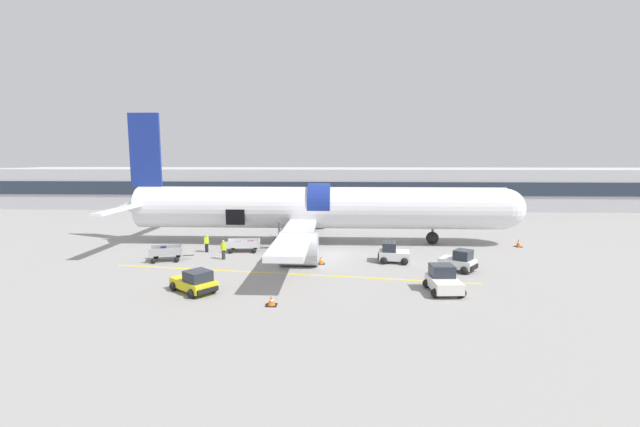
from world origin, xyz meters
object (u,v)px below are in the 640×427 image
at_px(baggage_tug_lead, 393,254).
at_px(airplane, 314,209).
at_px(baggage_cart_loading, 244,246).
at_px(ground_crew_loader_b, 223,249).
at_px(baggage_cart_queued, 167,254).
at_px(baggage_tug_rear, 443,281).
at_px(ground_crew_loader_a, 282,244).
at_px(ground_crew_driver, 206,243).
at_px(baggage_tug_mid, 195,282).
at_px(baggage_tug_spare, 459,262).

bearing_deg(baggage_tug_lead, airplane, 132.89).
xyz_separation_m(baggage_cart_loading, ground_crew_loader_b, (-1.05, -2.86, 0.32)).
bearing_deg(baggage_cart_queued, ground_crew_loader_b, 7.72).
bearing_deg(baggage_tug_rear, ground_crew_loader_b, 153.95).
bearing_deg(ground_crew_loader_a, airplane, 65.25).
bearing_deg(ground_crew_driver, ground_crew_loader_a, -8.39).
bearing_deg(airplane, ground_crew_loader_b, -135.74).
height_order(airplane, ground_crew_loader_b, airplane).
relative_size(baggage_cart_loading, baggage_cart_queued, 1.11).
bearing_deg(baggage_tug_mid, baggage_cart_queued, 122.34).
height_order(airplane, ground_crew_loader_a, airplane).
xyz_separation_m(ground_crew_loader_a, ground_crew_driver, (-6.59, 0.97, -0.14)).
xyz_separation_m(baggage_tug_mid, ground_crew_loader_a, (4.00, 9.71, 0.35)).
relative_size(baggage_tug_mid, ground_crew_driver, 2.12).
distance_m(baggage_tug_lead, baggage_tug_rear, 7.57).
xyz_separation_m(airplane, ground_crew_loader_a, (-2.40, -5.20, -2.30)).
xyz_separation_m(baggage_tug_lead, baggage_tug_rear, (2.12, -7.27, 0.02)).
bearing_deg(baggage_cart_loading, baggage_tug_lead, -14.35).
bearing_deg(airplane, baggage_tug_spare, -40.58).
xyz_separation_m(baggage_tug_rear, ground_crew_driver, (-17.57, 10.01, 0.14)).
height_order(baggage_tug_mid, ground_crew_driver, ground_crew_driver).
bearing_deg(ground_crew_driver, baggage_cart_loading, 7.31).
bearing_deg(baggage_tug_lead, baggage_tug_mid, -148.32).
xyz_separation_m(baggage_tug_lead, ground_crew_loader_a, (-8.87, 1.77, 0.30)).
xyz_separation_m(baggage_cart_queued, ground_crew_driver, (2.24, 3.05, 0.27)).
xyz_separation_m(airplane, ground_crew_driver, (-8.98, -4.23, -2.44)).
distance_m(airplane, ground_crew_loader_b, 9.89).
xyz_separation_m(baggage_tug_lead, ground_crew_loader_b, (-13.33, 0.28, 0.15)).
bearing_deg(ground_crew_loader_b, airplane, 44.26).
relative_size(baggage_tug_mid, ground_crew_loader_a, 1.82).
relative_size(baggage_tug_rear, ground_crew_loader_a, 1.62).
distance_m(airplane, baggage_tug_rear, 16.83).
bearing_deg(baggage_cart_loading, airplane, 33.33).
bearing_deg(ground_crew_driver, ground_crew_loader_b, -49.16).
xyz_separation_m(baggage_tug_rear, baggage_cart_queued, (-19.82, 6.96, -0.14)).
distance_m(baggage_tug_mid, baggage_cart_loading, 11.10).
relative_size(ground_crew_loader_a, ground_crew_driver, 1.17).
bearing_deg(baggage_tug_spare, ground_crew_loader_b, 171.56).
distance_m(ground_crew_loader_a, ground_crew_loader_b, 4.71).
xyz_separation_m(baggage_tug_spare, baggage_cart_loading, (-16.69, 5.49, -0.16)).
bearing_deg(baggage_cart_queued, baggage_tug_rear, -19.35).
xyz_separation_m(airplane, baggage_tug_lead, (6.47, -6.97, -2.60)).
bearing_deg(ground_crew_driver, baggage_tug_lead, -10.04).
relative_size(airplane, ground_crew_loader_a, 20.86).
relative_size(airplane, baggage_cart_loading, 10.05).
relative_size(baggage_tug_mid, baggage_tug_rear, 1.12).
height_order(baggage_tug_mid, baggage_tug_rear, baggage_tug_rear).
xyz_separation_m(baggage_tug_lead, baggage_tug_mid, (-12.86, -7.94, -0.05)).
bearing_deg(ground_crew_loader_b, baggage_tug_lead, -1.21).
bearing_deg(baggage_cart_loading, baggage_tug_spare, -18.22).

